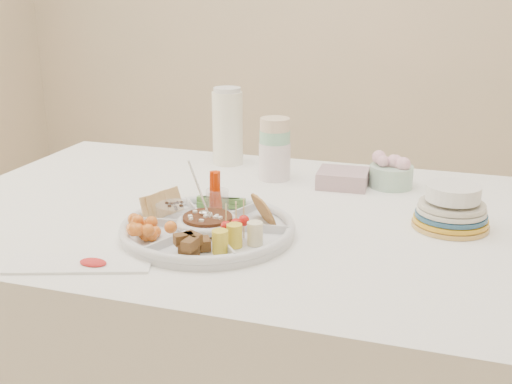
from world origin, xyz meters
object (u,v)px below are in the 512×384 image
(dining_table, at_px, (241,345))
(plate_stack, at_px, (452,204))
(party_tray, at_px, (208,226))
(thermos, at_px, (228,125))

(dining_table, distance_m, plate_stack, 0.66)
(dining_table, relative_size, party_tray, 4.00)
(plate_stack, bearing_deg, party_tray, -157.00)
(dining_table, distance_m, party_tray, 0.44)
(party_tray, distance_m, plate_stack, 0.56)
(dining_table, height_order, party_tray, party_tray)
(party_tray, relative_size, plate_stack, 2.19)
(party_tray, bearing_deg, thermos, 105.90)
(plate_stack, bearing_deg, thermos, 152.22)
(party_tray, xyz_separation_m, thermos, (-0.16, 0.57, 0.10))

